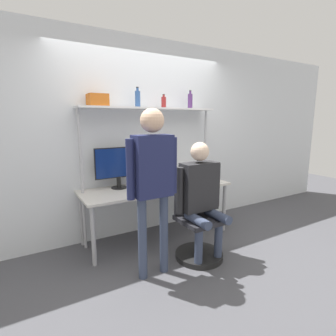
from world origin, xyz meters
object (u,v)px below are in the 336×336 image
object	(u,v)px
office_chair	(197,233)
bottle_purple	(190,101)
person_standing	(153,172)
storage_box	(97,100)
laptop	(167,182)
bottle_red	(164,102)
cell_phone	(183,184)
monitor	(118,165)
person_seated	(201,191)
bottle_blue	(138,99)

from	to	relation	value
office_chair	bottle_purple	bearing A→B (deg)	61.29
office_chair	bottle_purple	distance (m)	1.87
person_standing	storage_box	size ratio (longest dim) A/B	7.68
laptop	bottle_red	world-z (taller)	bottle_red
bottle_red	cell_phone	bearing A→B (deg)	-63.97
person_standing	bottle_red	distance (m)	1.37
monitor	person_standing	bearing A→B (deg)	-88.92
person_seated	bottle_red	distance (m)	1.39
laptop	cell_phone	size ratio (longest dim) A/B	2.19
office_chair	person_standing	world-z (taller)	person_standing
monitor	bottle_blue	size ratio (longest dim) A/B	2.41
cell_phone	bottle_purple	bearing A→B (deg)	43.13
monitor	bottle_red	distance (m)	1.06
bottle_blue	storage_box	size ratio (longest dim) A/B	1.13
monitor	office_chair	xyz separation A→B (m)	(0.64, -0.88, -0.74)
monitor	office_chair	bearing A→B (deg)	-54.04
person_standing	bottle_purple	bearing A→B (deg)	40.85
bottle_blue	cell_phone	bearing A→B (deg)	-28.30
bottle_red	storage_box	xyz separation A→B (m)	(-0.91, 0.00, -0.01)
cell_phone	bottle_red	distance (m)	1.16
person_seated	bottle_purple	xyz separation A→B (m)	(0.48, 0.93, 1.06)
monitor	laptop	xyz separation A→B (m)	(0.56, -0.28, -0.24)
laptop	bottle_red	distance (m)	1.09
laptop	bottle_blue	bearing A→B (deg)	134.21
monitor	laptop	distance (m)	0.67
bottle_purple	bottle_red	size ratio (longest dim) A/B	1.41
cell_phone	bottle_blue	distance (m)	1.29
bottle_purple	bottle_blue	bearing A→B (deg)	180.00
cell_phone	bottle_blue	xyz separation A→B (m)	(-0.52, 0.28, 1.14)
cell_phone	office_chair	world-z (taller)	office_chair
bottle_red	storage_box	distance (m)	0.91
office_chair	person_seated	world-z (taller)	person_seated
bottle_blue	bottle_purple	bearing A→B (deg)	-0.00
cell_phone	bottle_purple	size ratio (longest dim) A/B	0.59
person_seated	monitor	bearing A→B (deg)	124.55
bottle_purple	storage_box	distance (m)	1.34
laptop	person_standing	distance (m)	0.92
monitor	storage_box	size ratio (longest dim) A/B	2.72
office_chair	person_standing	xyz separation A→B (m)	(-0.62, -0.07, 0.80)
monitor	cell_phone	size ratio (longest dim) A/B	4.06
monitor	cell_phone	distance (m)	0.91
monitor	bottle_blue	bearing A→B (deg)	0.37
bottle_blue	bottle_red	size ratio (longest dim) A/B	1.41
laptop	person_seated	world-z (taller)	person_seated
person_standing	office_chair	bearing A→B (deg)	6.66
laptop	bottle_blue	distance (m)	1.14
office_chair	bottle_red	bearing A→B (deg)	87.23
laptop	office_chair	xyz separation A→B (m)	(0.07, -0.60, -0.50)
person_seated	office_chair	bearing A→B (deg)	90.64
laptop	monitor	bearing A→B (deg)	153.89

